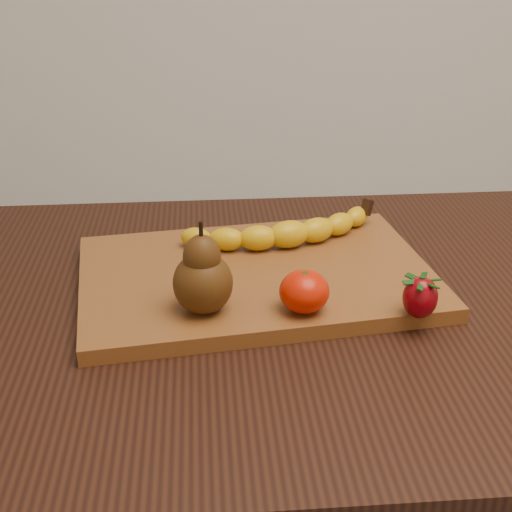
{
  "coord_description": "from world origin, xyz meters",
  "views": [
    {
      "loc": [
        -0.14,
        -0.78,
        1.2
      ],
      "look_at": [
        -0.07,
        0.04,
        0.8
      ],
      "focal_mm": 50.0,
      "sensor_mm": 36.0,
      "label": 1
    }
  ],
  "objects": [
    {
      "name": "table",
      "position": [
        0.0,
        0.0,
        0.66
      ],
      "size": [
        1.0,
        0.7,
        0.76
      ],
      "color": "black",
      "rests_on": "ground"
    },
    {
      "name": "pear",
      "position": [
        -0.14,
        -0.05,
        0.83
      ],
      "size": [
        0.08,
        0.08,
        0.11
      ],
      "primitive_type": null,
      "rotation": [
        0.0,
        0.0,
        0.19
      ],
      "color": "#4B2A0C",
      "rests_on": "cutting_board"
    },
    {
      "name": "banana",
      "position": [
        -0.02,
        0.11,
        0.8
      ],
      "size": [
        0.25,
        0.12,
        0.04
      ],
      "primitive_type": null,
      "rotation": [
        0.0,
        0.0,
        0.24
      ],
      "color": "#EBB50B",
      "rests_on": "cutting_board"
    },
    {
      "name": "mandarin",
      "position": [
        -0.02,
        -0.06,
        0.8
      ],
      "size": [
        0.07,
        0.07,
        0.05
      ],
      "primitive_type": "ellipsoid",
      "rotation": [
        0.0,
        0.0,
        -0.31
      ],
      "color": "red",
      "rests_on": "cutting_board"
    },
    {
      "name": "cutting_board",
      "position": [
        -0.07,
        0.04,
        0.77
      ],
      "size": [
        0.48,
        0.35,
        0.02
      ],
      "primitive_type": "cube",
      "rotation": [
        0.0,
        0.0,
        0.12
      ],
      "color": "brown",
      "rests_on": "table"
    },
    {
      "name": "strawberry",
      "position": [
        0.11,
        -0.09,
        0.81
      ],
      "size": [
        0.04,
        0.04,
        0.05
      ],
      "primitive_type": null,
      "rotation": [
        0.0,
        0.0,
        0.1
      ],
      "color": "maroon",
      "rests_on": "cutting_board"
    }
  ]
}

